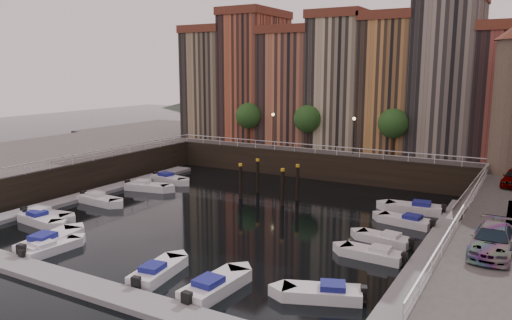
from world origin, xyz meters
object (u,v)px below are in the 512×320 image
Objects in this scene: gangway at (472,192)px; boat_left_2 at (99,200)px; mooring_pilings at (269,182)px; car_c at (492,242)px; boat_left_1 at (45,216)px; boat_left_0 at (41,220)px.

gangway reaches higher than boat_left_2.
gangway is 17.94m from mooring_pilings.
mooring_pilings is 24.97m from car_c.
car_c is at bearing -7.50° from boat_left_1.
car_c is at bearing -34.70° from mooring_pilings.
boat_left_0 is (-29.69, -20.28, -1.55)m from gangway.
car_c is (33.42, -4.87, 3.34)m from boat_left_2.
boat_left_0 is at bearing -145.67° from gangway.
gangway is at bearing 40.37° from boat_left_0.
boat_left_0 is 1.09m from boat_left_1.
gangway reaches higher than boat_left_1.
boat_left_0 is 0.98× the size of car_c.
mooring_pilings is 1.10× the size of boat_left_1.
boat_left_0 is at bearing -175.85° from car_c.
boat_left_1 is (-12.93, -15.19, -1.29)m from mooring_pilings.
gangway is 1.71× the size of car_c.
car_c is at bearing -4.70° from boat_left_2.
boat_left_1 is at bearing 134.01° from boat_left_0.
mooring_pilings is 19.99m from boat_left_1.
gangway is at bearing 100.17° from car_c.
boat_left_2 is (-30.40, -13.52, -1.55)m from gangway.
mooring_pilings reaches higher than boat_left_2.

